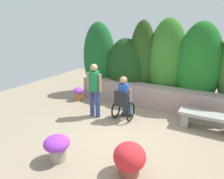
{
  "coord_description": "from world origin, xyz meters",
  "views": [
    {
      "loc": [
        1.92,
        -4.11,
        2.7
      ],
      "look_at": [
        -0.8,
        0.88,
        0.85
      ],
      "focal_mm": 31.83,
      "sensor_mm": 36.0,
      "label": 1
    }
  ],
  "objects_px": {
    "stone_bench": "(207,119)",
    "flower_pot_red_accent": "(78,92)",
    "flower_pot_purple_near": "(130,159)",
    "flower_pot_terracotta_by_wall": "(57,146)",
    "person_standing_companion": "(94,87)",
    "person_in_wheelchair": "(124,100)"
  },
  "relations": [
    {
      "from": "flower_pot_purple_near",
      "to": "flower_pot_terracotta_by_wall",
      "type": "distance_m",
      "value": 1.51
    },
    {
      "from": "flower_pot_terracotta_by_wall",
      "to": "flower_pot_red_accent",
      "type": "bearing_deg",
      "value": 120.6
    },
    {
      "from": "stone_bench",
      "to": "flower_pot_terracotta_by_wall",
      "type": "distance_m",
      "value": 3.88
    },
    {
      "from": "stone_bench",
      "to": "person_in_wheelchair",
      "type": "bearing_deg",
      "value": -175.7
    },
    {
      "from": "person_in_wheelchair",
      "to": "flower_pot_terracotta_by_wall",
      "type": "distance_m",
      "value": 2.44
    },
    {
      "from": "flower_pot_terracotta_by_wall",
      "to": "stone_bench",
      "type": "bearing_deg",
      "value": 47.72
    },
    {
      "from": "flower_pot_purple_near",
      "to": "flower_pot_terracotta_by_wall",
      "type": "bearing_deg",
      "value": -166.94
    },
    {
      "from": "person_in_wheelchair",
      "to": "flower_pot_red_accent",
      "type": "xyz_separation_m",
      "value": [
        -2.16,
        0.62,
        -0.32
      ]
    },
    {
      "from": "stone_bench",
      "to": "flower_pot_terracotta_by_wall",
      "type": "xyz_separation_m",
      "value": [
        -2.61,
        -2.87,
        0.03
      ]
    },
    {
      "from": "stone_bench",
      "to": "flower_pot_red_accent",
      "type": "distance_m",
      "value": 4.4
    },
    {
      "from": "stone_bench",
      "to": "flower_pot_terracotta_by_wall",
      "type": "height_order",
      "value": "flower_pot_terracotta_by_wall"
    },
    {
      "from": "person_standing_companion",
      "to": "flower_pot_terracotta_by_wall",
      "type": "height_order",
      "value": "person_standing_companion"
    },
    {
      "from": "person_standing_companion",
      "to": "flower_pot_red_accent",
      "type": "height_order",
      "value": "person_standing_companion"
    },
    {
      "from": "flower_pot_terracotta_by_wall",
      "to": "person_standing_companion",
      "type": "bearing_deg",
      "value": 102.41
    },
    {
      "from": "stone_bench",
      "to": "flower_pot_purple_near",
      "type": "height_order",
      "value": "flower_pot_purple_near"
    },
    {
      "from": "person_in_wheelchair",
      "to": "person_standing_companion",
      "type": "distance_m",
      "value": 0.95
    },
    {
      "from": "person_in_wheelchair",
      "to": "person_standing_companion",
      "type": "xyz_separation_m",
      "value": [
        -0.85,
        -0.26,
        0.32
      ]
    },
    {
      "from": "flower_pot_purple_near",
      "to": "flower_pot_terracotta_by_wall",
      "type": "xyz_separation_m",
      "value": [
        -1.47,
        -0.34,
        -0.0
      ]
    },
    {
      "from": "stone_bench",
      "to": "flower_pot_terracotta_by_wall",
      "type": "bearing_deg",
      "value": -140.09
    },
    {
      "from": "person_standing_companion",
      "to": "flower_pot_terracotta_by_wall",
      "type": "bearing_deg",
      "value": -70.43
    },
    {
      "from": "person_standing_companion",
      "to": "person_in_wheelchair",
      "type": "bearing_deg",
      "value": 24.18
    },
    {
      "from": "person_standing_companion",
      "to": "flower_pot_terracotta_by_wall",
      "type": "distance_m",
      "value": 2.27
    }
  ]
}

